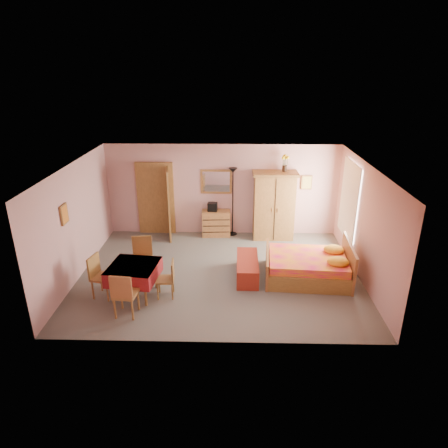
{
  "coord_description": "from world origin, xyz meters",
  "views": [
    {
      "loc": [
        0.31,
        -8.31,
        4.61
      ],
      "look_at": [
        0.1,
        0.3,
        1.15
      ],
      "focal_mm": 32.0,
      "sensor_mm": 36.0,
      "label": 1
    }
  ],
  "objects_px": {
    "wardrobe": "(274,206)",
    "chair_south": "(126,293)",
    "bench": "(247,268)",
    "chair_north": "(142,259)",
    "stereo": "(213,207)",
    "sunflower_vase": "(285,163)",
    "wall_mirror": "(216,182)",
    "chair_east": "(165,279)",
    "chair_west": "(103,277)",
    "bed": "(307,260)",
    "floor_lamp": "(233,202)",
    "dining_table": "(135,280)",
    "chest_of_drawers": "(216,223)"
  },
  "relations": [
    {
      "from": "floor_lamp",
      "to": "sunflower_vase",
      "type": "xyz_separation_m",
      "value": [
        1.39,
        -0.09,
        1.16
      ]
    },
    {
      "from": "sunflower_vase",
      "to": "chair_west",
      "type": "xyz_separation_m",
      "value": [
        -4.1,
        -3.3,
        -1.68
      ]
    },
    {
      "from": "wall_mirror",
      "to": "chair_north",
      "type": "relative_size",
      "value": 0.9
    },
    {
      "from": "floor_lamp",
      "to": "chair_west",
      "type": "height_order",
      "value": "floor_lamp"
    },
    {
      "from": "stereo",
      "to": "sunflower_vase",
      "type": "distance_m",
      "value": 2.34
    },
    {
      "from": "bed",
      "to": "bench",
      "type": "xyz_separation_m",
      "value": [
        -1.37,
        0.01,
        -0.22
      ]
    },
    {
      "from": "chair_north",
      "to": "wall_mirror",
      "type": "bearing_deg",
      "value": -127.99
    },
    {
      "from": "bed",
      "to": "chair_east",
      "type": "bearing_deg",
      "value": -159.79
    },
    {
      "from": "chest_of_drawers",
      "to": "chair_west",
      "type": "xyz_separation_m",
      "value": [
        -2.23,
        -3.31,
        0.09
      ]
    },
    {
      "from": "chest_of_drawers",
      "to": "bench",
      "type": "xyz_separation_m",
      "value": [
        0.82,
        -2.38,
        -0.15
      ]
    },
    {
      "from": "bench",
      "to": "chair_west",
      "type": "xyz_separation_m",
      "value": [
        -3.06,
        -0.93,
        0.25
      ]
    },
    {
      "from": "wall_mirror",
      "to": "wardrobe",
      "type": "relative_size",
      "value": 0.46
    },
    {
      "from": "chest_of_drawers",
      "to": "bed",
      "type": "height_order",
      "value": "bed"
    },
    {
      "from": "wardrobe",
      "to": "chair_north",
      "type": "relative_size",
      "value": 1.95
    },
    {
      "from": "stereo",
      "to": "floor_lamp",
      "type": "bearing_deg",
      "value": 9.13
    },
    {
      "from": "stereo",
      "to": "chair_west",
      "type": "xyz_separation_m",
      "value": [
        -2.14,
        -3.3,
        -0.41
      ]
    },
    {
      "from": "dining_table",
      "to": "chair_north",
      "type": "height_order",
      "value": "chair_north"
    },
    {
      "from": "chair_south",
      "to": "chair_east",
      "type": "height_order",
      "value": "chair_south"
    },
    {
      "from": "bed",
      "to": "chair_north",
      "type": "xyz_separation_m",
      "value": [
        -3.77,
        -0.14,
        0.05
      ]
    },
    {
      "from": "floor_lamp",
      "to": "wardrobe",
      "type": "bearing_deg",
      "value": -9.56
    },
    {
      "from": "bench",
      "to": "chair_north",
      "type": "height_order",
      "value": "chair_north"
    },
    {
      "from": "dining_table",
      "to": "wardrobe",
      "type": "bearing_deg",
      "value": 44.48
    },
    {
      "from": "bench",
      "to": "dining_table",
      "type": "relative_size",
      "value": 1.35
    },
    {
      "from": "chair_west",
      "to": "sunflower_vase",
      "type": "bearing_deg",
      "value": 141.73
    },
    {
      "from": "sunflower_vase",
      "to": "chair_west",
      "type": "relative_size",
      "value": 0.5
    },
    {
      "from": "stereo",
      "to": "sunflower_vase",
      "type": "height_order",
      "value": "sunflower_vase"
    },
    {
      "from": "bench",
      "to": "chair_north",
      "type": "xyz_separation_m",
      "value": [
        -2.39,
        -0.15,
        0.27
      ]
    },
    {
      "from": "chest_of_drawers",
      "to": "chair_north",
      "type": "bearing_deg",
      "value": -124.94
    },
    {
      "from": "stereo",
      "to": "bed",
      "type": "distance_m",
      "value": 3.34
    },
    {
      "from": "dining_table",
      "to": "chair_east",
      "type": "relative_size",
      "value": 1.19
    },
    {
      "from": "dining_table",
      "to": "bed",
      "type": "bearing_deg",
      "value": 12.79
    },
    {
      "from": "chest_of_drawers",
      "to": "sunflower_vase",
      "type": "height_order",
      "value": "sunflower_vase"
    },
    {
      "from": "bed",
      "to": "dining_table",
      "type": "xyz_separation_m",
      "value": [
        -3.79,
        -0.86,
        -0.09
      ]
    },
    {
      "from": "wall_mirror",
      "to": "chair_west",
      "type": "distance_m",
      "value": 4.31
    },
    {
      "from": "stereo",
      "to": "bed",
      "type": "height_order",
      "value": "stereo"
    },
    {
      "from": "chest_of_drawers",
      "to": "bench",
      "type": "relative_size",
      "value": 0.6
    },
    {
      "from": "wall_mirror",
      "to": "wardrobe",
      "type": "distance_m",
      "value": 1.75
    },
    {
      "from": "chair_north",
      "to": "bench",
      "type": "bearing_deg",
      "value": 175.39
    },
    {
      "from": "sunflower_vase",
      "to": "chair_east",
      "type": "height_order",
      "value": "sunflower_vase"
    },
    {
      "from": "sunflower_vase",
      "to": "bench",
      "type": "relative_size",
      "value": 0.35
    },
    {
      "from": "wardrobe",
      "to": "chair_south",
      "type": "bearing_deg",
      "value": -130.62
    },
    {
      "from": "bench",
      "to": "chair_north",
      "type": "relative_size",
      "value": 1.34
    },
    {
      "from": "wall_mirror",
      "to": "chair_east",
      "type": "distance_m",
      "value": 3.79
    },
    {
      "from": "stereo",
      "to": "sunflower_vase",
      "type": "bearing_deg",
      "value": -0.07
    },
    {
      "from": "floor_lamp",
      "to": "wardrobe",
      "type": "distance_m",
      "value": 1.16
    },
    {
      "from": "chair_north",
      "to": "wardrobe",
      "type": "bearing_deg",
      "value": -150.93
    },
    {
      "from": "floor_lamp",
      "to": "dining_table",
      "type": "bearing_deg",
      "value": -121.66
    },
    {
      "from": "bench",
      "to": "chair_west",
      "type": "distance_m",
      "value": 3.21
    },
    {
      "from": "wall_mirror",
      "to": "sunflower_vase",
      "type": "bearing_deg",
      "value": -5.59
    },
    {
      "from": "chest_of_drawers",
      "to": "chair_east",
      "type": "relative_size",
      "value": 0.97
    }
  ]
}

